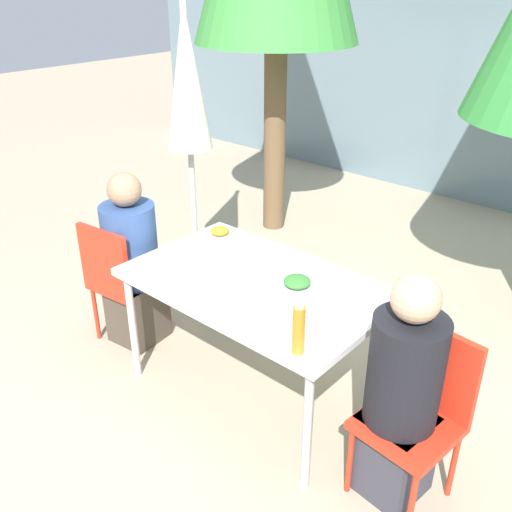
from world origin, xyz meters
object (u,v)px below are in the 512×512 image
drinking_cup (359,297)px  chair_left (119,276)px  person_right (401,397)px  bottle (299,329)px  closed_umbrella (187,92)px  person_left (133,265)px  salad_bowl (325,316)px  chair_right (420,404)px

drinking_cup → chair_left: bearing=-166.9°
person_right → bottle: bearing=38.6°
closed_umbrella → drinking_cup: size_ratio=25.43×
person_left → salad_bowl: size_ratio=6.50×
chair_left → person_right: size_ratio=0.73×
person_right → salad_bowl: bearing=2.4°
person_right → salad_bowl: size_ratio=6.49×
chair_right → closed_umbrella: size_ratio=0.41×
salad_bowl → chair_left: bearing=-175.3°
person_left → bottle: 1.57m
drinking_cup → person_left: bearing=-169.7°
person_left → salad_bowl: (1.46, 0.04, 0.22)m
person_right → closed_umbrella: size_ratio=0.56×
salad_bowl → person_left: bearing=-178.5°
chair_left → chair_right: bearing=-2.0°
closed_umbrella → person_left: bearing=-69.5°
closed_umbrella → salad_bowl: bearing=-24.1°
person_left → bottle: person_left is taller
salad_bowl → drinking_cup: bearing=80.5°
bottle → drinking_cup: bearing=91.5°
closed_umbrella → drinking_cup: closed_umbrella is taller
chair_right → person_right: (-0.06, -0.07, 0.06)m
chair_left → person_right: person_right is taller
drinking_cup → bottle: bearing=-88.5°
person_left → person_right: (1.91, 0.01, 0.00)m
chair_left → bottle: (1.56, -0.16, 0.37)m
person_left → chair_right: (1.97, 0.08, -0.05)m
drinking_cup → closed_umbrella: bearing=162.9°
chair_right → person_left: bearing=8.7°
drinking_cup → person_right: bearing=-33.1°
bottle → drinking_cup: (-0.01, 0.52, -0.08)m
drinking_cup → salad_bowl: (-0.04, -0.24, -0.01)m
person_right → drinking_cup: (-0.41, 0.27, 0.23)m
drinking_cup → salad_bowl: drinking_cup is taller
chair_left → chair_right: 2.02m
chair_right → drinking_cup: bearing=-15.9°
chair_left → person_right: (1.95, 0.09, 0.06)m
person_left → salad_bowl: bearing=-5.3°
salad_bowl → person_right: bearing=-4.0°
chair_right → closed_umbrella: bearing=-11.8°
chair_left → salad_bowl: bearing=-2.1°
chair_left → drinking_cup: 1.61m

